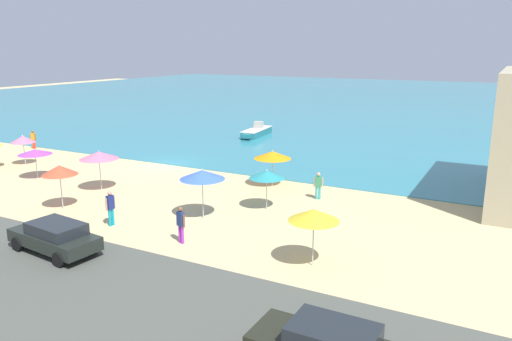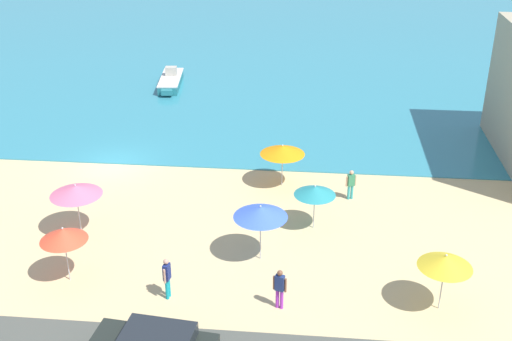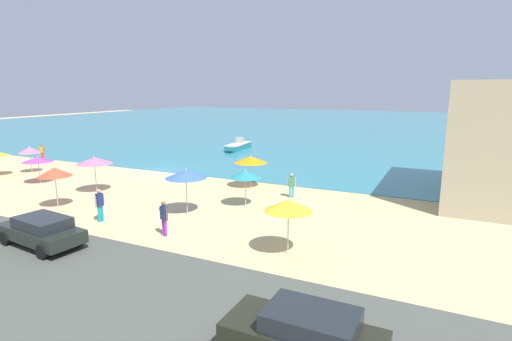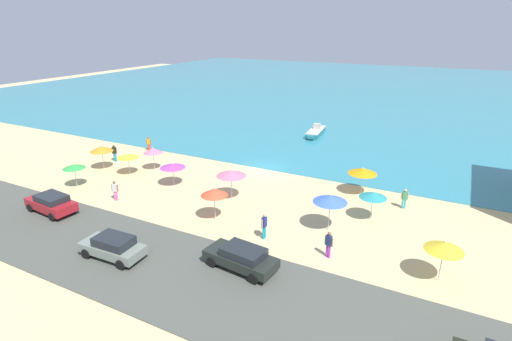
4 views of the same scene
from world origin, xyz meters
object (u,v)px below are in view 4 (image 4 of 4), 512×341
(beach_umbrella_2, at_px, (330,199))
(skiff_nearshore, at_px, (316,132))
(bather_1, at_px, (115,190))
(parked_car_3, at_px, (51,203))
(beach_umbrella_4, at_px, (231,173))
(bather_5, at_px, (149,143))
(bather_2, at_px, (405,198))
(beach_umbrella_6, at_px, (101,149))
(beach_umbrella_7, at_px, (444,246))
(bather_3, at_px, (114,152))
(bather_4, at_px, (329,243))
(parked_car_4, at_px, (113,246))
(beach_umbrella_9, at_px, (363,171))
(beach_umbrella_0, at_px, (128,156))
(beach_umbrella_8, at_px, (74,166))
(beach_umbrella_10, at_px, (153,150))
(beach_umbrella_3, at_px, (173,166))
(beach_umbrella_5, at_px, (214,192))
(parked_car_1, at_px, (241,257))
(beach_umbrella_1, at_px, (373,195))
(bather_0, at_px, (264,225))

(beach_umbrella_2, bearing_deg, skiff_nearshore, 111.41)
(bather_1, xyz_separation_m, parked_car_3, (-2.61, -3.89, -0.13))
(beach_umbrella_4, relative_size, bather_5, 1.54)
(bather_2, relative_size, skiff_nearshore, 0.30)
(beach_umbrella_6, relative_size, beach_umbrella_7, 0.96)
(beach_umbrella_6, relative_size, bather_3, 1.34)
(bather_4, height_order, parked_car_3, bather_4)
(bather_4, relative_size, parked_car_4, 0.43)
(beach_umbrella_9, distance_m, bather_4, 10.73)
(bather_3, bearing_deg, skiff_nearshore, 52.02)
(beach_umbrella_0, bearing_deg, beach_umbrella_8, -113.22)
(bather_3, height_order, skiff_nearshore, bather_3)
(beach_umbrella_10, bearing_deg, beach_umbrella_3, -28.85)
(beach_umbrella_5, xyz_separation_m, parked_car_1, (4.80, -4.59, -1.42))
(beach_umbrella_6, xyz_separation_m, bather_3, (-0.70, 2.18, -1.07))
(beach_umbrella_3, height_order, bather_4, beach_umbrella_3)
(beach_umbrella_3, bearing_deg, bather_1, -114.26)
(beach_umbrella_4, xyz_separation_m, bather_1, (-8.21, -4.65, -1.29))
(parked_car_1, bearing_deg, beach_umbrella_9, 75.84)
(bather_1, bearing_deg, bather_5, 120.24)
(beach_umbrella_2, height_order, beach_umbrella_8, beach_umbrella_2)
(skiff_nearshore, bearing_deg, beach_umbrella_4, -88.82)
(beach_umbrella_1, distance_m, beach_umbrella_8, 25.09)
(parked_car_4, bearing_deg, beach_umbrella_5, 69.07)
(beach_umbrella_3, xyz_separation_m, parked_car_1, (11.69, -8.48, -1.05))
(beach_umbrella_8, relative_size, beach_umbrella_10, 0.94)
(beach_umbrella_5, height_order, bather_3, beach_umbrella_5)
(bather_1, height_order, bather_3, bather_3)
(beach_umbrella_6, distance_m, beach_umbrella_8, 4.68)
(beach_umbrella_3, xyz_separation_m, bather_4, (15.82, -4.91, -0.86))
(bather_5, bearing_deg, parked_car_4, -53.95)
(bather_5, xyz_separation_m, parked_car_4, (13.06, -17.95, -0.11))
(beach_umbrella_10, bearing_deg, bather_1, -73.43)
(beach_umbrella_3, bearing_deg, beach_umbrella_9, 20.60)
(bather_0, distance_m, bather_1, 13.45)
(beach_umbrella_4, height_order, skiff_nearshore, beach_umbrella_4)
(beach_umbrella_4, xyz_separation_m, bather_0, (5.24, -4.57, -1.22))
(bather_3, relative_size, bather_4, 1.04)
(bather_0, relative_size, skiff_nearshore, 0.33)
(bather_5, bearing_deg, beach_umbrella_10, -44.13)
(beach_umbrella_7, xyz_separation_m, bather_2, (-3.18, 8.85, -1.29))
(beach_umbrella_4, bearing_deg, beach_umbrella_0, 178.31)
(bather_2, distance_m, parked_car_3, 27.09)
(beach_umbrella_5, bearing_deg, beach_umbrella_10, 150.80)
(beach_umbrella_1, xyz_separation_m, parked_car_4, (-12.92, -12.46, -1.18))
(parked_car_3, distance_m, parked_car_4, 9.23)
(beach_umbrella_1, bearing_deg, bather_5, 168.08)
(beach_umbrella_9, bearing_deg, parked_car_1, -104.16)
(beach_umbrella_9, distance_m, bather_2, 4.02)
(beach_umbrella_4, relative_size, bather_2, 1.55)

